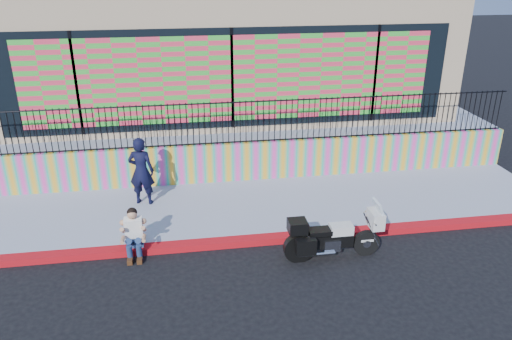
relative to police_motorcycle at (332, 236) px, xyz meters
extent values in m
plane|color=black|center=(-1.52, 0.84, -0.54)|extent=(90.00, 90.00, 0.00)
cube|color=#B50C1B|center=(-1.52, 0.84, -0.47)|extent=(16.00, 0.30, 0.15)
cube|color=#929AB0|center=(-1.52, 2.49, -0.47)|extent=(16.00, 3.00, 0.15)
cube|color=#F841AC|center=(-1.52, 4.09, 0.16)|extent=(16.00, 0.20, 1.10)
cube|color=#929AB0|center=(-1.52, 9.19, 0.08)|extent=(16.00, 10.00, 1.25)
cube|color=tan|center=(-1.52, 8.99, 2.71)|extent=(14.00, 8.00, 4.00)
cube|color=black|center=(-1.52, 4.97, 2.31)|extent=(12.60, 0.04, 2.80)
cube|color=#EF3553|center=(-1.52, 4.94, 2.31)|extent=(11.48, 0.02, 2.40)
cylinder|color=black|center=(0.79, 0.00, -0.25)|extent=(0.58, 0.12, 0.58)
cylinder|color=black|center=(-0.71, 0.00, -0.25)|extent=(0.58, 0.12, 0.58)
cube|color=black|center=(0.04, 0.00, -0.10)|extent=(0.84, 0.25, 0.30)
cube|color=silver|center=(0.00, 0.00, -0.19)|extent=(0.35, 0.30, 0.26)
cube|color=silver|center=(0.20, 0.00, 0.14)|extent=(0.48, 0.28, 0.21)
cube|color=black|center=(-0.27, 0.00, 0.13)|extent=(0.48, 0.30, 0.11)
cube|color=silver|center=(0.95, 0.00, 0.32)|extent=(0.26, 0.46, 0.37)
cube|color=silver|center=(0.98, 0.00, 0.60)|extent=(0.16, 0.40, 0.30)
cube|color=black|center=(-0.75, 0.00, 0.29)|extent=(0.39, 0.37, 0.26)
cube|color=black|center=(-0.62, -0.26, -0.06)|extent=(0.42, 0.16, 0.35)
cube|color=black|center=(-0.62, 0.26, -0.06)|extent=(0.42, 0.16, 0.35)
cube|color=silver|center=(0.79, 0.00, -0.16)|extent=(0.28, 0.14, 0.05)
imported|color=black|center=(-4.07, 3.01, 0.49)|extent=(0.73, 0.56, 1.77)
cube|color=navy|center=(-4.16, 0.92, -0.30)|extent=(0.36, 0.28, 0.18)
cube|color=white|center=(-4.16, 0.88, 0.05)|extent=(0.38, 0.27, 0.54)
sphere|color=tan|center=(-4.16, 0.84, 0.41)|extent=(0.21, 0.21, 0.21)
cube|color=#472814|center=(-4.26, 0.48, -0.49)|extent=(0.11, 0.26, 0.10)
cube|color=#472814|center=(-4.06, 0.48, -0.49)|extent=(0.11, 0.26, 0.10)
camera|label=1|loc=(-3.01, -8.82, 5.41)|focal=35.00mm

